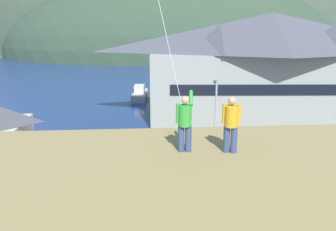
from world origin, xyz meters
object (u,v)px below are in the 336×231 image
object	(u,v)px
parked_car_lone_by_shed	(68,213)
parking_light_pole	(216,112)
moored_boat_wharfside	(140,94)
person_companion	(231,123)
storage_shed_waterside	(182,96)
parked_car_back_row_left	(214,194)
parked_car_front_row_silver	(118,163)
harbor_lodge	(270,64)
person_kite_flyer	(185,122)
wharf_dock	(163,96)

from	to	relation	value
parked_car_lone_by_shed	parking_light_pole	xyz separation A→B (m)	(10.08, 10.89, 2.62)
moored_boat_wharfside	person_companion	distance (m)	41.48
storage_shed_waterside	parked_car_back_row_left	distance (m)	22.74
parked_car_lone_by_shed	parked_car_front_row_silver	world-z (taller)	same
harbor_lodge	storage_shed_waterside	size ratio (longest dim) A/B	5.69
harbor_lodge	storage_shed_waterside	distance (m)	10.79
parked_car_back_row_left	parking_light_pole	size ratio (longest dim) A/B	0.69
storage_shed_waterside	parked_car_back_row_left	world-z (taller)	storage_shed_waterside
person_companion	person_kite_flyer	bearing A→B (deg)	172.24
storage_shed_waterside	person_kite_flyer	bearing A→B (deg)	-96.38
parking_light_pole	person_companion	world-z (taller)	person_companion
wharf_dock	person_kite_flyer	world-z (taller)	person_kite_flyer
wharf_dock	person_kite_flyer	size ratio (longest dim) A/B	6.43
harbor_lodge	person_kite_flyer	distance (m)	31.95
wharf_dock	parked_car_front_row_silver	xyz separation A→B (m)	(-4.81, -27.06, 0.71)
person_kite_flyer	harbor_lodge	bearing A→B (deg)	65.48
person_companion	harbor_lodge	bearing A→B (deg)	67.90
person_kite_flyer	person_companion	xyz separation A→B (m)	(1.37, -0.19, -0.02)
person_companion	parking_light_pole	bearing A→B (deg)	79.36
moored_boat_wharfside	parking_light_pole	bearing A→B (deg)	-74.23
moored_boat_wharfside	person_companion	bearing A→B (deg)	-85.76
parked_car_back_row_left	harbor_lodge	bearing A→B (deg)	63.16
moored_boat_wharfside	person_companion	world-z (taller)	person_companion
parking_light_pole	moored_boat_wharfside	bearing A→B (deg)	105.77
harbor_lodge	person_companion	distance (m)	31.58
parked_car_lone_by_shed	person_companion	distance (m)	11.97
storage_shed_waterside	wharf_dock	xyz separation A→B (m)	(-1.80, 9.65, -1.91)
moored_boat_wharfside	parked_car_back_row_left	size ratio (longest dim) A/B	1.51
harbor_lodge	storage_shed_waterside	world-z (taller)	harbor_lodge
harbor_lodge	parking_light_pole	world-z (taller)	harbor_lodge
wharf_dock	parked_car_back_row_left	size ratio (longest dim) A/B	2.82
harbor_lodge	parked_car_back_row_left	world-z (taller)	harbor_lodge
parked_car_front_row_silver	parking_light_pole	bearing A→B (deg)	27.35
storage_shed_waterside	wharf_dock	size ratio (longest dim) A/B	0.43
moored_boat_wharfside	person_companion	xyz separation A→B (m)	(3.02, -40.74, 7.23)
parked_car_back_row_left	parked_car_front_row_silver	size ratio (longest dim) A/B	0.98
parking_light_pole	harbor_lodge	bearing A→B (deg)	52.81
harbor_lodge	person_companion	size ratio (longest dim) A/B	16.74
parked_car_back_row_left	parked_car_front_row_silver	distance (m)	7.98
wharf_dock	parked_car_lone_by_shed	world-z (taller)	parked_car_lone_by_shed
parked_car_back_row_left	person_companion	distance (m)	11.17
parked_car_front_row_silver	parking_light_pole	xyz separation A→B (m)	(7.89, 4.08, 2.62)
storage_shed_waterside	person_companion	xyz separation A→B (m)	(-2.11, -31.37, 5.70)
parked_car_back_row_left	parking_light_pole	xyz separation A→B (m)	(1.92, 9.37, 2.62)
wharf_dock	person_companion	distance (m)	41.72
wharf_dock	person_kite_flyer	bearing A→B (deg)	-92.36
wharf_dock	parking_light_pole	world-z (taller)	parking_light_pole
parking_light_pole	parked_car_lone_by_shed	bearing A→B (deg)	-132.78
harbor_lodge	wharf_dock	distance (m)	17.57
harbor_lodge	parked_car_lone_by_shed	distance (m)	29.30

